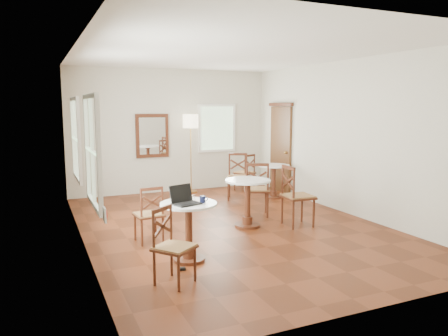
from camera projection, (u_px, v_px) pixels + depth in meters
name	position (u px, v px, depth m)	size (l,w,h in m)	color
ground	(231.00, 226.00, 7.68)	(7.00, 7.00, 0.00)	#5A240F
room_shell	(221.00, 119.00, 7.63)	(5.02, 7.02, 3.01)	beige
cafe_table_near	(189.00, 225.00, 5.88)	(0.77, 0.77, 0.81)	#4B2212
cafe_table_mid	(248.00, 198.00, 7.57)	(0.80, 0.80, 0.84)	#4B2212
cafe_table_back	(274.00, 177.00, 9.98)	(0.73, 0.73, 0.77)	#4B2212
chair_near_a	(149.00, 214.00, 6.70)	(0.45, 0.45, 0.89)	#4B2212
chair_near_b	(173.00, 246.00, 5.13)	(0.59, 0.59, 0.92)	#4B2212
chair_mid_a	(257.00, 189.00, 8.31)	(0.64, 0.64, 1.05)	#4B2212
chair_mid_b	(297.00, 196.00, 7.62)	(0.53, 0.53, 1.08)	#4B2212
chair_back_a	(245.00, 172.00, 10.84)	(0.55, 0.55, 0.92)	#4B2212
chair_back_b	(237.00, 177.00, 9.85)	(0.65, 0.65, 1.04)	#4B2212
floor_lamp	(191.00, 126.00, 10.45)	(0.37, 0.37, 1.92)	#BF8C3F
laptop	(184.00, 199.00, 5.76)	(0.42, 0.38, 0.25)	black
mouse	(181.00, 198.00, 6.04)	(0.11, 0.07, 0.04)	black
navy_mug	(203.00, 199.00, 5.84)	(0.12, 0.08, 0.09)	black
water_glass	(193.00, 198.00, 5.90)	(0.06, 0.06, 0.09)	white
power_adapter	(182.00, 269.00, 5.59)	(0.09, 0.05, 0.04)	black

